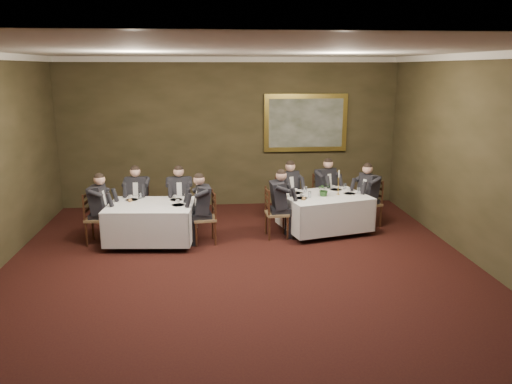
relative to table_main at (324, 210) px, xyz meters
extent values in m
plane|color=black|center=(-1.80, -2.73, -0.45)|extent=(10.00, 10.00, 0.00)
cube|color=silver|center=(-1.80, -2.73, 3.05)|extent=(8.00, 10.00, 0.10)
cube|color=#302C18|center=(-1.80, 2.27, 1.30)|extent=(8.00, 0.10, 3.50)
cube|color=white|center=(-1.80, 2.22, 2.99)|extent=(8.00, 0.10, 0.12)
cube|color=white|center=(-1.80, -7.68, 2.99)|extent=(8.00, 0.10, 0.12)
cube|color=black|center=(0.00, 0.00, 0.28)|extent=(1.83, 1.55, 0.04)
cube|color=white|center=(0.00, 0.00, 0.31)|extent=(1.90, 1.62, 0.02)
cube|color=white|center=(0.00, 0.00, -0.02)|extent=(1.93, 1.64, 0.65)
cube|color=black|center=(-3.42, -0.38, 0.28)|extent=(1.62, 1.27, 0.04)
cube|color=white|center=(-3.42, -0.38, 0.31)|extent=(1.69, 1.34, 0.02)
cube|color=white|center=(-3.42, -0.38, -0.02)|extent=(1.71, 1.36, 0.65)
cube|color=olive|center=(-0.64, 0.70, 0.04)|extent=(0.57, 0.56, 0.05)
cube|color=black|center=(-0.72, 0.88, 0.28)|extent=(0.36, 0.18, 0.54)
cube|color=black|center=(-0.64, 0.70, 0.41)|extent=(0.51, 0.46, 0.55)
sphere|color=#DDA38A|center=(-0.64, 0.70, 0.79)|extent=(0.28, 0.28, 0.21)
cube|color=olive|center=(0.22, 0.93, 0.04)|extent=(0.58, 0.57, 0.05)
cube|color=black|center=(0.13, 1.10, 0.28)|extent=(0.35, 0.20, 0.54)
cube|color=black|center=(0.22, 0.93, 0.41)|extent=(0.51, 0.47, 0.55)
sphere|color=#DDA38A|center=(0.22, 0.93, 0.79)|extent=(0.28, 0.28, 0.21)
cube|color=olive|center=(-1.01, -0.26, 0.04)|extent=(0.45, 0.47, 0.05)
cube|color=black|center=(-1.19, -0.27, 0.28)|extent=(0.06, 0.38, 0.54)
cube|color=black|center=(-1.01, -0.26, 0.41)|extent=(0.34, 0.44, 0.55)
sphere|color=#DDA38A|center=(-1.01, -0.26, 0.79)|extent=(0.22, 0.22, 0.21)
cube|color=olive|center=(1.01, 0.26, 0.04)|extent=(0.56, 0.57, 0.05)
cube|color=black|center=(1.18, 0.33, 0.28)|extent=(0.17, 0.36, 0.54)
cube|color=black|center=(1.01, 0.26, 0.41)|extent=(0.45, 0.51, 0.55)
sphere|color=#DDA38A|center=(1.01, 0.26, 0.79)|extent=(0.27, 0.27, 0.21)
cube|color=olive|center=(-3.78, 0.46, 0.04)|extent=(0.46, 0.45, 0.05)
cube|color=black|center=(-3.76, 0.65, 0.28)|extent=(0.38, 0.05, 0.54)
cube|color=black|center=(-3.78, 0.46, 0.41)|extent=(0.44, 0.34, 0.55)
sphere|color=#DDA38A|center=(-3.78, 0.46, 0.79)|extent=(0.22, 0.22, 0.21)
cube|color=olive|center=(-2.92, 0.39, 0.04)|extent=(0.46, 0.44, 0.05)
cube|color=black|center=(-2.93, 0.58, 0.28)|extent=(0.38, 0.05, 0.54)
cube|color=black|center=(-2.92, 0.39, 0.41)|extent=(0.43, 0.33, 0.55)
sphere|color=#DDA38A|center=(-2.92, 0.39, 0.79)|extent=(0.22, 0.22, 0.21)
cube|color=olive|center=(-2.42, -0.47, 0.04)|extent=(0.47, 0.49, 0.05)
cube|color=black|center=(-2.23, -0.44, 0.28)|extent=(0.08, 0.38, 0.54)
cube|color=black|center=(-2.42, -0.47, 0.41)|extent=(0.36, 0.46, 0.55)
sphere|color=#DDA38A|center=(-2.42, -0.47, 0.79)|extent=(0.23, 0.23, 0.21)
cube|color=olive|center=(-4.42, -0.30, 0.04)|extent=(0.46, 0.47, 0.05)
cube|color=black|center=(-4.61, -0.28, 0.28)|extent=(0.06, 0.38, 0.54)
cube|color=black|center=(-4.42, -0.30, 0.41)|extent=(0.35, 0.45, 0.55)
sphere|color=#DDA38A|center=(-4.42, -0.30, 0.79)|extent=(0.23, 0.23, 0.21)
imported|color=#2D5926|center=(-0.03, -0.07, 0.46)|extent=(0.31, 0.28, 0.29)
cylinder|color=#BB8F39|center=(0.28, 0.04, 0.33)|extent=(0.07, 0.07, 0.02)
cylinder|color=#BB8F39|center=(0.28, 0.04, 0.51)|extent=(0.02, 0.02, 0.34)
cylinder|color=white|center=(0.28, 0.04, 0.75)|extent=(0.02, 0.02, 0.15)
cylinder|color=white|center=(-0.52, 0.22, 0.32)|extent=(0.25, 0.25, 0.01)
cylinder|color=white|center=(-0.52, 0.37, 0.35)|extent=(0.08, 0.08, 0.05)
cylinder|color=white|center=(-0.35, 0.22, 0.39)|extent=(0.06, 0.06, 0.14)
cylinder|color=white|center=(-3.82, -0.01, 0.32)|extent=(0.25, 0.25, 0.01)
cylinder|color=white|center=(-3.82, 0.14, 0.35)|extent=(0.08, 0.08, 0.05)
cylinder|color=white|center=(-3.65, -0.01, 0.39)|extent=(0.06, 0.06, 0.14)
cube|color=gold|center=(0.00, 2.21, 1.53)|extent=(1.99, 0.08, 1.36)
cube|color=#3F462E|center=(0.00, 2.16, 1.53)|extent=(1.77, 0.01, 1.14)
camera|label=1|loc=(-2.26, -9.55, 2.80)|focal=35.00mm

